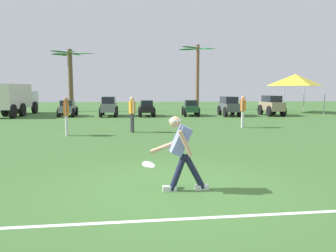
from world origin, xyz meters
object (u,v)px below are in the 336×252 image
parked_car_slot_c (147,108)px  parked_car_slot_e (229,105)px  palm_tree_left_of_centre (197,71)px  teammate_midfield (132,111)px  box_truck (16,98)px  frisbee_thrower (181,149)px  palm_tree_far_left (70,75)px  frisbee_in_flight (148,165)px  parked_car_slot_a (68,108)px  parked_car_slot_d (190,108)px  parked_car_slot_f (272,105)px  teammate_deep (66,113)px  teammate_near_sideline (243,108)px  parked_car_slot_b (109,106)px  event_tent (295,80)px

parked_car_slot_c → parked_car_slot_e: 5.75m
palm_tree_left_of_centre → teammate_midfield: bearing=-109.6°
teammate_midfield → box_truck: size_ratio=0.26×
frisbee_thrower → teammate_midfield: bearing=98.0°
frisbee_thrower → teammate_midfield: teammate_midfield is taller
palm_tree_far_left → frisbee_in_flight: bearing=-74.4°
parked_car_slot_a → parked_car_slot_d: same height
parked_car_slot_c → parked_car_slot_f: parked_car_slot_f is taller
teammate_deep → parked_car_slot_f: bearing=36.3°
box_truck → palm_tree_left_of_centre: (13.75, 5.63, 2.21)m
teammate_deep → palm_tree_far_left: palm_tree_far_left is taller
parked_car_slot_f → box_truck: box_truck is taller
teammate_near_sideline → parked_car_slot_e: teammate_near_sideline is taller
frisbee_in_flight → parked_car_slot_d: bearing=78.9°
teammate_near_sideline → box_truck: size_ratio=0.26×
parked_car_slot_b → event_tent: (14.19, 2.10, 1.83)m
parked_car_slot_c → box_truck: size_ratio=0.38×
frisbee_thrower → parked_car_slot_d: size_ratio=0.63×
parked_car_slot_a → palm_tree_left_of_centre: bearing=33.2°
frisbee_thrower → palm_tree_left_of_centre: (4.20, 23.40, 2.65)m
frisbee_in_flight → palm_tree_far_left: bearing=105.6°
teammate_deep → palm_tree_far_left: size_ratio=0.31×
parked_car_slot_c → parked_car_slot_e: parked_car_slot_e is taller
parked_car_slot_e → box_truck: size_ratio=0.41×
parked_car_slot_a → teammate_near_sideline: bearing=-36.0°
parked_car_slot_d → palm_tree_left_of_centre: palm_tree_left_of_centre is taller
frisbee_in_flight → parked_car_slot_a: size_ratio=0.16×
teammate_near_sideline → palm_tree_far_left: palm_tree_far_left is taller
parked_car_slot_e → parked_car_slot_b: bearing=177.6°
frisbee_thrower → parked_car_slot_e: (5.30, 16.45, -0.07)m
teammate_midfield → parked_car_slot_e: bearing=51.5°
parked_car_slot_c → palm_tree_far_left: size_ratio=0.44×
frisbee_in_flight → parked_car_slot_d: (3.23, 16.50, 0.09)m
parked_car_slot_c → palm_tree_far_left: bearing=140.9°
parked_car_slot_e → palm_tree_far_left: (-11.88, 5.11, 2.30)m
palm_tree_far_left → parked_car_slot_e: bearing=-23.3°
box_truck → parked_car_slot_c: bearing=-7.5°
parked_car_slot_b → parked_car_slot_f: bearing=-1.8°
teammate_midfield → parked_car_slot_a: size_ratio=0.70×
parked_car_slot_c → parked_car_slot_f: (8.80, -0.13, 0.18)m
parked_car_slot_e → box_truck: bearing=174.9°
teammate_midfield → frisbee_in_flight: bearing=-86.0°
palm_tree_left_of_centre → palm_tree_far_left: bearing=-170.3°
teammate_near_sideline → box_truck: box_truck is taller
teammate_deep → parked_car_slot_a: (-2.03, 9.34, -0.38)m
teammate_deep → parked_car_slot_a: size_ratio=0.70×
teammate_near_sideline → event_tent: bearing=53.0°
frisbee_thrower → parked_car_slot_b: size_ratio=0.58×
frisbee_in_flight → box_truck: size_ratio=0.06×
frisbee_thrower → box_truck: box_truck is taller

